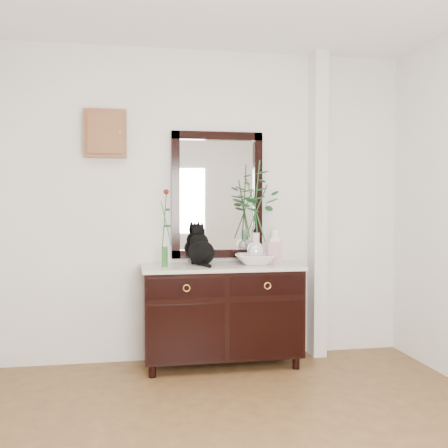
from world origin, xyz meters
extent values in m
cube|color=white|center=(0.00, 1.98, 1.35)|extent=(3.60, 0.04, 2.70)
cube|color=white|center=(1.00, 1.90, 1.35)|extent=(0.12, 0.20, 2.70)
cube|color=black|center=(0.10, 1.73, 0.46)|extent=(1.30, 0.50, 0.82)
cube|color=silver|center=(0.10, 1.73, 0.83)|extent=(1.33, 0.52, 0.03)
cube|color=black|center=(0.10, 1.97, 1.44)|extent=(0.80, 0.06, 1.10)
cube|color=white|center=(0.10, 1.98, 1.44)|extent=(0.66, 0.01, 0.96)
cube|color=brown|center=(-0.85, 1.94, 1.95)|extent=(0.35, 0.10, 0.40)
imported|color=white|center=(0.39, 1.75, 0.89)|extent=(0.38, 0.38, 0.09)
camera|label=1|loc=(-0.66, -2.56, 1.38)|focal=42.00mm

